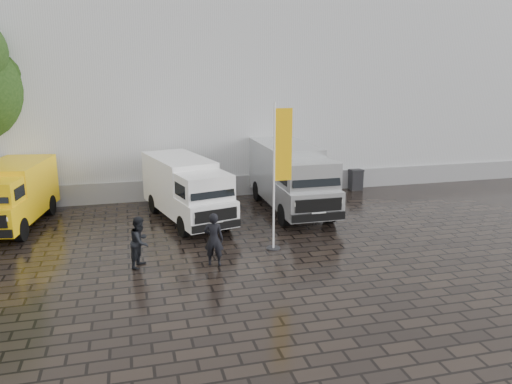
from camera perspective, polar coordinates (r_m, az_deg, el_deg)
ground at (r=17.71m, az=1.09°, el=-6.74°), size 120.00×120.00×0.00m
exhibition_hall at (r=32.59m, az=-3.12°, el=13.57°), size 44.00×16.00×12.00m
hall_plinth at (r=25.42m, az=0.64°, el=0.92°), size 44.00×0.15×1.00m
van_yellow at (r=22.17m, az=-26.21°, el=-0.52°), size 2.99×5.73×2.52m
van_white at (r=20.98m, az=-7.95°, el=0.15°), size 3.38×6.25×2.58m
van_silver at (r=22.31m, az=4.02°, el=1.52°), size 2.25×6.71×2.91m
flagpole at (r=17.18m, az=2.67°, el=2.67°), size 0.88×0.50×5.17m
wheelie_bin at (r=26.75m, az=11.33°, el=1.41°), size 0.69×0.69×1.08m
person_front at (r=16.26m, az=-4.86°, el=-5.41°), size 0.75×0.60×1.78m
person_tent at (r=16.56m, az=-13.10°, el=-5.55°), size 0.93×1.01×1.68m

